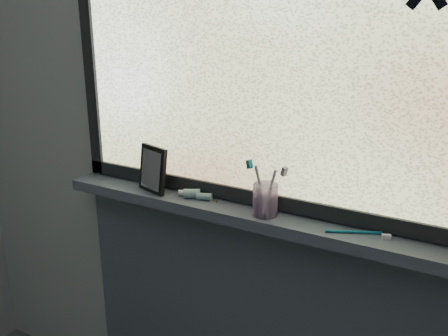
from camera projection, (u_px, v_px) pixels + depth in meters
wall_back at (281, 141)px, 1.61m from camera, size 3.00×0.01×2.50m
windowsill at (269, 220)px, 1.63m from camera, size 1.62×0.14×0.04m
window_pane at (281, 53)px, 1.51m from camera, size 1.50×0.01×1.00m
frame_bottom at (275, 201)px, 1.65m from camera, size 1.60×0.03×0.05m
frame_left at (90, 44)px, 1.87m from camera, size 0.05×0.03×1.10m
vanity_mirror at (153, 169)px, 1.80m from camera, size 0.15×0.10×0.17m
toothpaste_tube at (196, 194)px, 1.75m from camera, size 0.18×0.11×0.03m
toothbrush_cup at (265, 200)px, 1.60m from camera, size 0.10×0.10×0.11m
toothbrush_lying at (354, 231)px, 1.49m from camera, size 0.19×0.10×0.01m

